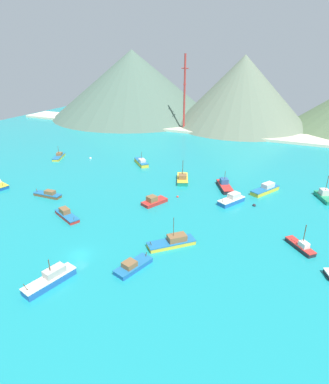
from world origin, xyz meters
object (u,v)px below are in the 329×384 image
(fishing_boat_1, at_px, (133,266))
(fishing_boat_3, at_px, (232,200))
(fishing_boat_5, at_px, (48,194))
(buoy_2, at_px, (178,197))
(fishing_boat_15, at_px, (59,156))
(fishing_boat_10, at_px, (141,162))
(fishing_boat_2, at_px, (266,189))
(radio_tower, at_px, (184,93))
(fishing_boat_4, at_px, (51,279))
(fishing_boat_12, at_px, (66,215))
(fishing_boat_13, at_px, (154,201))
(fishing_boat_9, at_px, (225,186))
(fishing_boat_14, at_px, (183,179))
(buoy_0, at_px, (90,158))
(fishing_boat_6, at_px, (173,242))
(buoy_1, at_px, (254,205))
(fishing_boat_0, at_px, (301,246))
(fishing_boat_8, at_px, (325,196))

(fishing_boat_1, relative_size, fishing_boat_3, 0.99)
(fishing_boat_3, bearing_deg, fishing_boat_5, -160.60)
(fishing_boat_5, xyz_separation_m, buoy_2, (33.44, 14.48, -0.58))
(fishing_boat_3, relative_size, fishing_boat_15, 0.94)
(fishing_boat_10, bearing_deg, fishing_boat_1, -63.67)
(fishing_boat_1, xyz_separation_m, fishing_boat_10, (-26.98, 54.52, 0.21))
(fishing_boat_10, xyz_separation_m, buoy_2, (22.60, -21.06, -0.75))
(fishing_boat_15, bearing_deg, fishing_boat_2, -0.96)
(radio_tower, bearing_deg, fishing_boat_3, -60.58)
(fishing_boat_4, height_order, fishing_boat_10, fishing_boat_4)
(fishing_boat_12, bearing_deg, fishing_boat_13, 43.87)
(fishing_boat_9, distance_m, fishing_boat_14, 13.49)
(buoy_0, bearing_deg, fishing_boat_2, -4.80)
(fishing_boat_6, relative_size, radio_tower, 0.26)
(fishing_boat_14, xyz_separation_m, radio_tower, (-25.32, 67.11, 17.83))
(buoy_0, height_order, buoy_1, buoy_0)
(fishing_boat_3, xyz_separation_m, buoy_2, (-14.68, -2.46, -0.87))
(buoy_1, bearing_deg, fishing_boat_13, -158.74)
(fishing_boat_0, height_order, fishing_boat_6, fishing_boat_6)
(fishing_boat_5, bearing_deg, radio_tower, 86.92)
(fishing_boat_2, xyz_separation_m, fishing_boat_13, (-26.19, -20.26, -0.13))
(fishing_boat_2, relative_size, buoy_1, 11.45)
(buoy_0, bearing_deg, fishing_boat_10, 5.17)
(radio_tower, bearing_deg, fishing_boat_13, -74.20)
(fishing_boat_3, height_order, radio_tower, radio_tower)
(buoy_2, bearing_deg, fishing_boat_3, 9.51)
(fishing_boat_5, distance_m, buoy_1, 56.78)
(buoy_1, height_order, buoy_2, buoy_1)
(fishing_boat_9, bearing_deg, fishing_boat_6, -93.70)
(fishing_boat_5, relative_size, buoy_2, 12.33)
(fishing_boat_1, height_order, fishing_boat_4, fishing_boat_4)
(fishing_boat_13, bearing_deg, fishing_boat_9, 51.24)
(fishing_boat_4, height_order, fishing_boat_12, fishing_boat_4)
(fishing_boat_15, distance_m, radio_tower, 71.58)
(fishing_boat_14, height_order, fishing_boat_15, fishing_boat_14)
(fishing_boat_8, distance_m, fishing_boat_12, 69.20)
(fishing_boat_10, xyz_separation_m, fishing_boat_15, (-32.50, -6.10, -0.23))
(buoy_1, bearing_deg, fishing_boat_2, 82.57)
(fishing_boat_4, relative_size, fishing_boat_6, 1.05)
(fishing_boat_6, bearing_deg, fishing_boat_1, -109.81)
(fishing_boat_2, xyz_separation_m, buoy_1, (-1.38, -10.61, -0.78))
(fishing_boat_6, relative_size, fishing_boat_10, 1.14)
(fishing_boat_12, relative_size, buoy_2, 13.11)
(buoy_1, relative_size, buoy_2, 1.31)
(fishing_boat_0, height_order, buoy_2, fishing_boat_0)
(fishing_boat_2, bearing_deg, fishing_boat_10, 170.58)
(fishing_boat_6, bearing_deg, fishing_boat_3, 75.61)
(fishing_boat_1, distance_m, fishing_boat_6, 11.13)
(fishing_boat_15, height_order, radio_tower, radio_tower)
(fishing_boat_0, bearing_deg, fishing_boat_6, -159.01)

